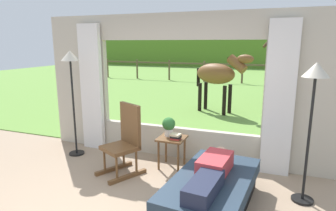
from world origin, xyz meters
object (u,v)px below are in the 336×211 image
book_stack (176,136)px  horse (218,74)px  potted_plant (169,125)px  floor_lamp_left (71,72)px  recliner_sofa (212,192)px  floor_lamp_right (314,91)px  pasture_tree (284,64)px  reclining_person (212,171)px  rocking_chair (125,140)px  side_table (172,143)px

book_stack → horse: (-0.13, 4.16, 0.59)m
potted_plant → floor_lamp_left: 1.99m
recliner_sofa → floor_lamp_right: bearing=33.8°
recliner_sofa → horse: bearing=105.9°
recliner_sofa → book_stack: book_stack is taller
pasture_tree → recliner_sofa: bearing=-97.3°
reclining_person → recliner_sofa: bearing=95.5°
rocking_chair → book_stack: size_ratio=6.23×
rocking_chair → potted_plant: rocking_chair is taller
reclining_person → horse: 5.26m
side_table → pasture_tree: (1.75, 5.67, 0.96)m
reclining_person → floor_lamp_right: size_ratio=0.79×
potted_plant → floor_lamp_left: bearing=-175.4°
recliner_sofa → reclining_person: 0.31m
recliner_sofa → potted_plant: bearing=138.2°
recliner_sofa → pasture_tree: 6.82m
book_stack → pasture_tree: 6.03m
potted_plant → pasture_tree: (1.83, 5.61, 0.68)m
floor_lamp_right → reclining_person: bearing=-149.6°
floor_lamp_left → floor_lamp_right: bearing=-4.7°
horse → potted_plant: bearing=19.6°
recliner_sofa → floor_lamp_left: size_ratio=0.92×
floor_lamp_left → floor_lamp_right: floor_lamp_left is taller
book_stack → floor_lamp_right: size_ratio=0.10×
rocking_chair → potted_plant: (0.54, 0.52, 0.16)m
reclining_person → book_stack: (-0.80, 0.98, 0.04)m
side_table → floor_lamp_left: (-1.87, -0.09, 1.13)m
horse → reclining_person: bearing=30.4°
pasture_tree → book_stack: bearing=-106.1°
recliner_sofa → book_stack: (-0.80, 0.93, 0.35)m
rocking_chair → floor_lamp_left: 1.65m
rocking_chair → book_stack: (0.71, 0.39, 0.02)m
reclining_person → side_table: bearing=136.0°
side_table → horse: horse is taller
potted_plant → book_stack: 0.25m
rocking_chair → floor_lamp_left: (-1.25, 0.37, 1.01)m
recliner_sofa → pasture_tree: size_ratio=0.64×
book_stack → floor_lamp_left: bearing=-179.4°
rocking_chair → pasture_tree: pasture_tree is taller
floor_lamp_right → pasture_tree: bearing=92.3°
reclining_person → floor_lamp_left: 3.10m
floor_lamp_left → floor_lamp_right: 3.87m
book_stack → floor_lamp_right: bearing=-10.0°
rocking_chair → horse: size_ratio=0.62×
book_stack → horse: size_ratio=0.10×
rocking_chair → potted_plant: bearing=71.2°
pasture_tree → side_table: bearing=-107.1°
reclining_person → side_table: 1.37m
recliner_sofa → floor_lamp_left: floor_lamp_left is taller
reclining_person → rocking_chair: size_ratio=1.28×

